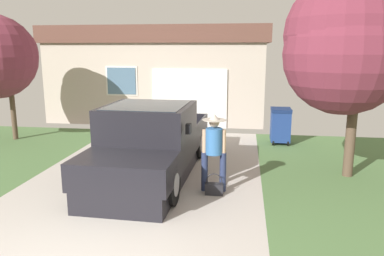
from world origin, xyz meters
The scene contains 6 objects.
pickup_truck centered at (0.07, 4.10, 0.75)m, with size 2.07×5.24×1.70m.
person_with_hat centered at (1.59, 3.45, 0.96)m, with size 0.51×0.48×1.62m.
handbag centered at (1.62, 3.24, 0.14)m, with size 0.36×0.18×0.45m.
house_with_garage centered at (-1.39, 12.92, 1.91)m, with size 8.90×6.47×3.78m.
front_yard_tree centered at (4.41, 4.83, 3.01)m, with size 2.97×3.02×4.51m.
wheeled_trash_bin centered at (3.30, 7.75, 0.60)m, with size 0.60×0.72×1.11m.
Camera 1 is at (2.18, -3.93, 2.89)m, focal length 35.05 mm.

